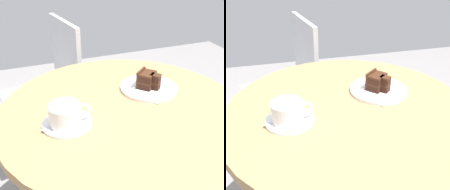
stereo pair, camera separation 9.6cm
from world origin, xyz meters
TOP-DOWN VIEW (x-y plane):
  - cafe_table at (0.00, 0.00)m, footprint 0.86×0.86m
  - saucer at (-0.21, -0.03)m, footprint 0.16×0.16m
  - coffee_cup at (-0.21, -0.04)m, footprint 0.13×0.10m
  - teaspoon at (-0.25, -0.06)m, footprint 0.10×0.06m
  - cake_plate at (0.14, 0.08)m, footprint 0.22×0.22m
  - cake_slice at (0.13, 0.08)m, footprint 0.09×0.09m
  - fork at (0.14, 0.14)m, footprint 0.12×0.11m
  - napkin at (0.14, 0.07)m, footprint 0.21×0.20m
  - cafe_chair at (-0.14, 0.67)m, footprint 0.44×0.44m

SIDE VIEW (x-z plane):
  - cafe_chair at x=-0.14m, z-range 0.08..0.95m
  - cafe_table at x=0.00m, z-range 0.25..0.97m
  - napkin at x=0.14m, z-range 0.72..0.73m
  - saucer at x=-0.21m, z-range 0.72..0.73m
  - cake_plate at x=0.14m, z-range 0.72..0.73m
  - teaspoon at x=-0.25m, z-range 0.73..0.73m
  - fork at x=0.14m, z-range 0.73..0.74m
  - cake_slice at x=0.13m, z-range 0.73..0.80m
  - coffee_cup at x=-0.21m, z-range 0.73..0.80m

